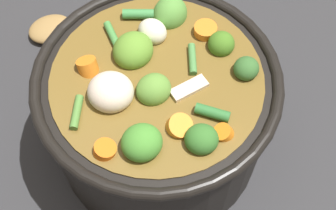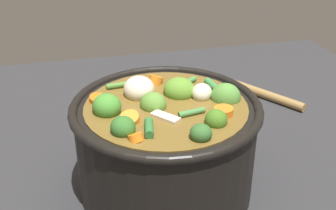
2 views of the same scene
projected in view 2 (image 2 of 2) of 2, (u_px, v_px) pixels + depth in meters
ground_plane at (166, 187)px, 0.66m from camera, size 1.10×1.10×0.00m
cooking_pot at (166, 144)px, 0.62m from camera, size 0.26×0.26×0.17m
wooden_spoon at (239, 100)px, 0.89m from camera, size 0.22×0.21×0.02m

